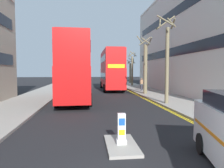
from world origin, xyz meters
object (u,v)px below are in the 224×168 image
Objects in this scene: double_decker_bus_away at (75,68)px; double_decker_bus_oncoming at (111,69)px; pedestrian_far at (142,84)px; keep_left_bollard at (121,130)px.

double_decker_bus_away is 11.41m from double_decker_bus_oncoming.
pedestrian_far is at bearing -39.00° from double_decker_bus_oncoming.
double_decker_bus_away is at bearing -137.60° from pedestrian_far.
keep_left_bollard is 12.37m from double_decker_bus_away.
double_decker_bus_oncoming is at bearing 66.60° from double_decker_bus_away.
keep_left_bollard is at bearing -78.53° from double_decker_bus_away.
keep_left_bollard is 20.23m from pedestrian_far.
double_decker_bus_oncoming is (2.12, 22.35, 2.42)m from keep_left_bollard.
double_decker_bus_oncoming is at bearing 141.00° from pedestrian_far.
double_decker_bus_oncoming reaches higher than keep_left_bollard.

